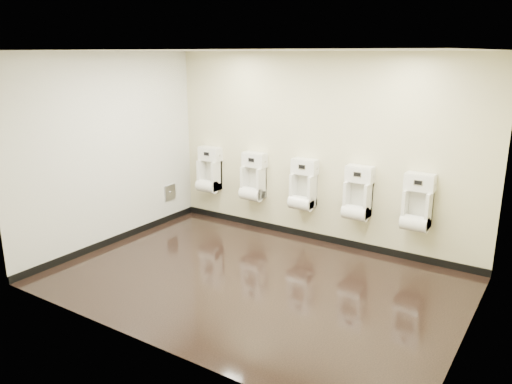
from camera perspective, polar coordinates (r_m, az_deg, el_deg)
ground at (r=6.39m, az=-0.31°, el=-10.09°), size 5.00×3.50×0.00m
ceiling at (r=5.76m, az=-0.35°, el=15.88°), size 5.00×3.50×0.00m
back_wall at (r=7.41m, az=7.17°, el=4.82°), size 5.00×0.02×2.80m
front_wall at (r=4.62m, az=-12.39°, el=-2.07°), size 5.00×0.02×2.80m
left_wall at (r=7.56m, az=-16.40°, el=4.52°), size 0.02×3.50×2.80m
right_wall at (r=5.04m, az=24.11°, el=-1.59°), size 0.02×3.50×2.80m
tile_overlay_left at (r=7.56m, az=-16.37°, el=4.52°), size 0.01×3.50×2.80m
skirting_back at (r=7.77m, az=6.79°, el=-5.02°), size 5.00×0.02×0.10m
skirting_left at (r=7.91m, az=-15.59°, el=-5.12°), size 0.02×3.50×0.10m
access_panel at (r=8.56m, az=-9.81°, el=-0.02°), size 0.04×0.25×0.25m
urinal_0 at (r=8.45m, az=-5.38°, el=2.16°), size 0.40×0.30×0.75m
urinal_1 at (r=7.94m, az=-0.32°, el=1.35°), size 0.40×0.30×0.75m
urinal_2 at (r=7.50m, az=5.40°, el=0.43°), size 0.40×0.30×0.75m
urinal_3 at (r=7.16m, az=11.53°, el=-0.57°), size 0.40×0.30×0.75m
urinal_4 at (r=6.92m, az=17.93°, el=-1.61°), size 0.40×0.30×0.75m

